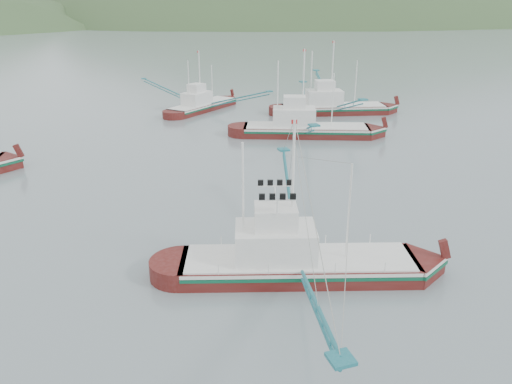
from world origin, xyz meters
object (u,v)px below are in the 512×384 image
object	(u,v)px
bg_boat_right	(306,118)
bg_boat_extra	(333,100)
main_boat	(297,245)
bg_boat_far	(202,97)

from	to	relation	value
bg_boat_right	bg_boat_extra	distance (m)	15.00
bg_boat_right	bg_boat_extra	xyz separation A→B (m)	(9.70, 11.45, -0.23)
main_boat	bg_boat_far	distance (m)	53.03
main_boat	bg_boat_far	xyz separation A→B (m)	(5.76, 52.72, 0.05)
bg_boat_right	bg_boat_far	size ratio (longest dim) A/B	1.30
bg_boat_far	bg_boat_right	bearing A→B (deg)	-105.98
main_boat	bg_boat_extra	bearing A→B (deg)	77.81
bg_boat_right	bg_boat_extra	world-z (taller)	same
bg_boat_far	bg_boat_extra	distance (m)	20.74
bg_boat_right	bg_boat_far	distance (m)	22.26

